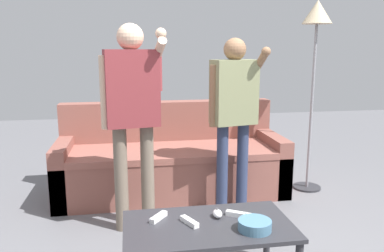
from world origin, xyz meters
TOP-DOWN VIEW (x-y plane):
  - couch at (-0.15, 1.59)m, footprint 2.20×0.84m
  - coffee_table at (-0.12, -0.06)m, footprint 1.00×0.56m
  - snack_bowl at (0.13, -0.18)m, footprint 0.19×0.19m
  - game_remote_nunchuk at (-0.04, 0.02)m, footprint 0.06×0.09m
  - floor_lamp at (1.24, 1.41)m, footprint 0.28×0.28m
  - player_left at (-0.53, 0.81)m, footprint 0.49×0.31m
  - player_right at (0.32, 1.00)m, footprint 0.48×0.31m
  - game_remote_wand_near at (-0.40, 0.05)m, footprint 0.12×0.14m
  - game_remote_wand_far at (-0.23, -0.04)m, footprint 0.10×0.15m
  - game_remote_wand_spare at (0.09, 0.01)m, footprint 0.15×0.11m

SIDE VIEW (x-z plane):
  - couch at x=-0.15m, z-range -0.14..0.74m
  - coffee_table at x=-0.12m, z-range 0.15..0.56m
  - game_remote_wand_spare at x=0.09m, z-range 0.40..0.44m
  - game_remote_wand_far at x=-0.23m, z-range 0.40..0.44m
  - game_remote_wand_near at x=-0.40m, z-range 0.40..0.44m
  - game_remote_nunchuk at x=-0.04m, z-range 0.40..0.46m
  - snack_bowl at x=0.13m, z-range 0.40..0.46m
  - player_right at x=0.32m, z-range 0.19..1.70m
  - player_left at x=-0.53m, z-range 0.21..1.81m
  - floor_lamp at x=1.24m, z-range 0.63..2.51m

